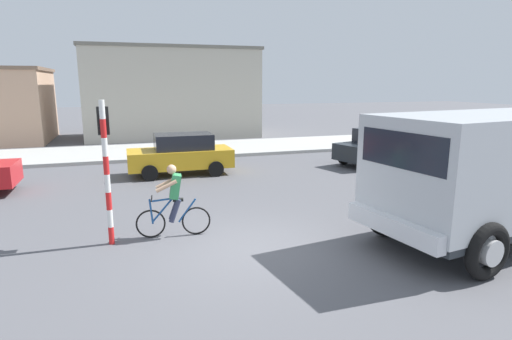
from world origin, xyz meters
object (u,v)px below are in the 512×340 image
(truck_foreground, at_px, (486,170))
(traffic_light_pole, at_px, (105,153))
(cyclist, at_px, (173,201))
(car_far_side, at_px, (379,146))
(car_white_mid, at_px, (181,154))

(truck_foreground, height_order, traffic_light_pole, traffic_light_pole)
(truck_foreground, height_order, cyclist, truck_foreground)
(cyclist, relative_size, car_far_side, 0.40)
(cyclist, bearing_deg, car_white_mid, 80.78)
(truck_foreground, xyz_separation_m, car_white_mid, (-5.43, 9.30, -0.85))
(car_far_side, bearing_deg, truck_foreground, -110.25)
(cyclist, height_order, traffic_light_pole, traffic_light_pole)
(truck_foreground, relative_size, traffic_light_pole, 1.79)
(traffic_light_pole, xyz_separation_m, car_far_side, (11.15, 6.19, -1.25))
(truck_foreground, xyz_separation_m, car_far_side, (3.21, 8.70, -0.85))
(car_white_mid, xyz_separation_m, car_far_side, (8.64, -0.60, 0.00))
(truck_foreground, height_order, car_far_side, truck_foreground)
(cyclist, distance_m, car_white_mid, 6.90)
(cyclist, relative_size, car_white_mid, 0.43)
(traffic_light_pole, bearing_deg, car_far_side, 29.04)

